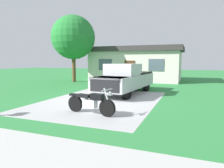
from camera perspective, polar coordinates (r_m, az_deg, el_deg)
ground_plane at (r=10.75m, az=-3.03°, el=-4.72°), size 80.00×80.00×0.00m
driveway_pad at (r=10.75m, az=-3.03°, el=-4.70°), size 5.65×8.10×0.01m
sidewalk_strip at (r=6.01m, az=-27.93°, el=-14.63°), size 36.00×1.80×0.01m
motorcycle at (r=8.10m, az=-5.92°, el=-5.06°), size 2.20×0.74×1.09m
pickup_truck at (r=13.08m, az=3.89°, el=1.51°), size 2.55×5.79×1.90m
shade_tree at (r=20.77m, az=-10.74°, el=12.60°), size 4.25×4.25×6.47m
neighbor_house at (r=22.19m, az=6.73°, el=5.70°), size 9.60×5.60×3.50m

